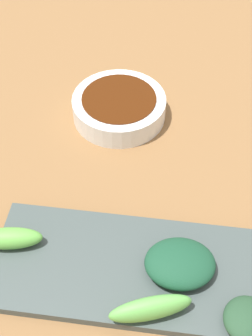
{
  "coord_description": "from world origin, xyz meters",
  "views": [
    {
      "loc": [
        0.36,
        0.04,
        0.49
      ],
      "look_at": [
        -0.01,
        -0.01,
        0.05
      ],
      "focal_mm": 51.14,
      "sensor_mm": 36.0,
      "label": 1
    }
  ],
  "objects": [
    {
      "name": "broccoli_stalk_3",
      "position": [
        0.16,
        0.03,
        0.05
      ],
      "size": [
        0.05,
        0.09,
        0.03
      ],
      "primitive_type": "ellipsoid",
      "rotation": [
        0.0,
        0.0,
        0.34
      ],
      "color": "#67BB53",
      "rests_on": "serving_plate"
    },
    {
      "name": "broccoli_stalk_2",
      "position": [
        0.1,
        -0.13,
        0.04
      ],
      "size": [
        0.04,
        0.08,
        0.02
      ],
      "primitive_type": "ellipsoid",
      "rotation": [
        0.0,
        0.0,
        0.17
      ],
      "color": "#65B848",
      "rests_on": "serving_plate"
    },
    {
      "name": "serving_plate",
      "position": [
        0.11,
        0.01,
        0.03
      ],
      "size": [
        0.13,
        0.31,
        0.01
      ],
      "primitive_type": "cube",
      "color": "#44504E",
      "rests_on": "tabletop"
    },
    {
      "name": "broccoli_leafy_1",
      "position": [
        0.16,
        0.13,
        0.04
      ],
      "size": [
        0.06,
        0.06,
        0.02
      ],
      "primitive_type": "ellipsoid",
      "rotation": [
        0.0,
        0.0,
        -0.22
      ],
      "color": "#284B30",
      "rests_on": "serving_plate"
    },
    {
      "name": "tabletop",
      "position": [
        0.0,
        0.0,
        0.01
      ],
      "size": [
        2.1,
        2.1,
        0.02
      ],
      "primitive_type": "cube",
      "color": "olive",
      "rests_on": "ground"
    },
    {
      "name": "sauce_bowl",
      "position": [
        -0.13,
        -0.04,
        0.04
      ],
      "size": [
        0.13,
        0.13,
        0.03
      ],
      "color": "white",
      "rests_on": "tabletop"
    },
    {
      "name": "broccoli_leafy_0",
      "position": [
        0.11,
        0.06,
        0.04
      ],
      "size": [
        0.07,
        0.08,
        0.03
      ],
      "primitive_type": "ellipsoid",
      "rotation": [
        0.0,
        0.0,
        0.11
      ],
      "color": "#1B4C32",
      "rests_on": "serving_plate"
    }
  ]
}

